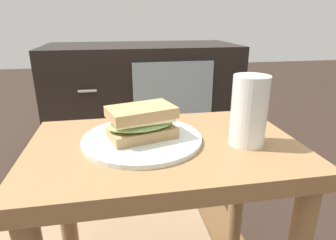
{
  "coord_description": "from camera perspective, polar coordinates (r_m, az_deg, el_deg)",
  "views": [
    {
      "loc": [
        -0.09,
        -0.54,
        0.71
      ],
      "look_at": [
        0.01,
        0.0,
        0.51
      ],
      "focal_mm": 30.64,
      "sensor_mm": 36.0,
      "label": 1
    }
  ],
  "objects": [
    {
      "name": "beer_glass",
      "position": [
        0.6,
        15.78,
        1.52
      ],
      "size": [
        0.07,
        0.07,
        0.14
      ],
      "color": "silver",
      "rests_on": "side_table"
    },
    {
      "name": "tv_cabinet",
      "position": [
        1.55,
        -4.9,
        4.02
      ],
      "size": [
        0.96,
        0.46,
        0.58
      ],
      "color": "black",
      "rests_on": "ground"
    },
    {
      "name": "plate",
      "position": [
        0.61,
        -5.17,
        -3.77
      ],
      "size": [
        0.25,
        0.25,
        0.01
      ],
      "primitive_type": "cylinder",
      "color": "silver",
      "rests_on": "side_table"
    },
    {
      "name": "area_rug",
      "position": [
        1.16,
        -20.38,
        -19.01
      ],
      "size": [
        1.23,
        0.65,
        0.01
      ],
      "color": "brown",
      "rests_on": "ground"
    },
    {
      "name": "sandwich_front",
      "position": [
        0.6,
        -5.28,
        -0.43
      ],
      "size": [
        0.16,
        0.12,
        0.07
      ],
      "color": "tan",
      "rests_on": "plate"
    },
    {
      "name": "side_table",
      "position": [
        0.64,
        -0.66,
        -11.91
      ],
      "size": [
        0.56,
        0.36,
        0.46
      ],
      "color": "olive",
      "rests_on": "ground"
    }
  ]
}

